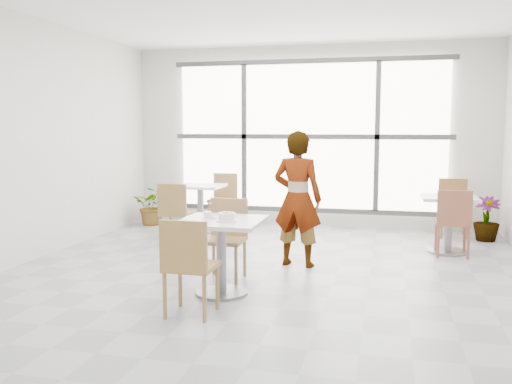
% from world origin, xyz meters
% --- Properties ---
extents(floor, '(7.00, 7.00, 0.00)m').
position_xyz_m(floor, '(0.00, 0.00, 0.00)').
color(floor, '#9E9EA5').
rests_on(floor, ground).
extents(wall_back, '(6.00, 0.00, 6.00)m').
position_xyz_m(wall_back, '(0.00, 3.50, 1.50)').
color(wall_back, silver).
rests_on(wall_back, ground).
extents(wall_front, '(6.00, 0.00, 6.00)m').
position_xyz_m(wall_front, '(0.00, -3.50, 1.50)').
color(wall_front, silver).
rests_on(wall_front, ground).
extents(wall_left, '(0.00, 7.00, 7.00)m').
position_xyz_m(wall_left, '(-3.00, 0.00, 1.50)').
color(wall_left, silver).
rests_on(wall_left, ground).
extents(window, '(4.60, 0.07, 2.52)m').
position_xyz_m(window, '(0.00, 3.44, 1.50)').
color(window, white).
rests_on(window, ground).
extents(main_table, '(0.80, 0.80, 0.75)m').
position_xyz_m(main_table, '(-0.29, -0.57, 0.52)').
color(main_table, silver).
rests_on(main_table, ground).
extents(chair_near, '(0.42, 0.42, 0.87)m').
position_xyz_m(chair_near, '(-0.37, -1.28, 0.50)').
color(chair_near, '#9E753F').
rests_on(chair_near, ground).
extents(chair_far, '(0.42, 0.42, 0.87)m').
position_xyz_m(chair_far, '(-0.41, 0.03, 0.50)').
color(chair_far, '#A17B4D').
rests_on(chair_far, ground).
extents(oatmeal_bowl, '(0.21, 0.21, 0.09)m').
position_xyz_m(oatmeal_bowl, '(-0.21, -0.64, 0.79)').
color(oatmeal_bowl, white).
rests_on(oatmeal_bowl, main_table).
extents(coffee_cup, '(0.16, 0.13, 0.07)m').
position_xyz_m(coffee_cup, '(-0.43, -0.53, 0.78)').
color(coffee_cup, white).
rests_on(coffee_cup, main_table).
extents(person, '(0.64, 0.47, 1.61)m').
position_xyz_m(person, '(0.25, 0.75, 0.81)').
color(person, black).
rests_on(person, ground).
extents(bg_table_left, '(0.70, 0.70, 0.75)m').
position_xyz_m(bg_table_left, '(-1.59, 2.54, 0.49)').
color(bg_table_left, white).
rests_on(bg_table_left, ground).
extents(bg_table_right, '(0.70, 0.70, 0.75)m').
position_xyz_m(bg_table_right, '(2.08, 1.91, 0.49)').
color(bg_table_right, silver).
rests_on(bg_table_right, ground).
extents(bg_chair_left_near, '(0.42, 0.42, 0.87)m').
position_xyz_m(bg_chair_left_near, '(-1.62, 1.56, 0.50)').
color(bg_chair_left_near, olive).
rests_on(bg_chair_left_near, ground).
extents(bg_chair_left_far, '(0.42, 0.42, 0.87)m').
position_xyz_m(bg_chair_left_far, '(-1.43, 3.28, 0.50)').
color(bg_chair_left_far, '#A07949').
rests_on(bg_chair_left_far, ground).
extents(bg_chair_right_near, '(0.42, 0.42, 0.87)m').
position_xyz_m(bg_chair_right_near, '(2.11, 1.65, 0.50)').
color(bg_chair_right_near, brown).
rests_on(bg_chair_right_near, ground).
extents(bg_chair_right_far, '(0.42, 0.42, 0.87)m').
position_xyz_m(bg_chair_right_far, '(2.26, 3.14, 0.50)').
color(bg_chair_right_far, brown).
rests_on(bg_chair_right_far, ground).
extents(plant_left, '(0.71, 0.66, 0.66)m').
position_xyz_m(plant_left, '(-2.60, 2.96, 0.33)').
color(plant_left, '#558747').
rests_on(plant_left, ground).
extents(plant_right, '(0.40, 0.40, 0.65)m').
position_xyz_m(plant_right, '(2.70, 2.84, 0.33)').
color(plant_right, '#4D7335').
rests_on(plant_right, ground).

